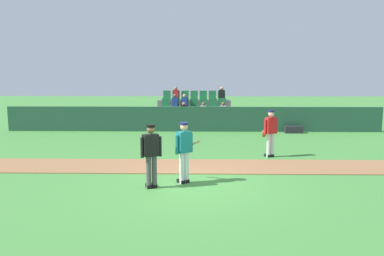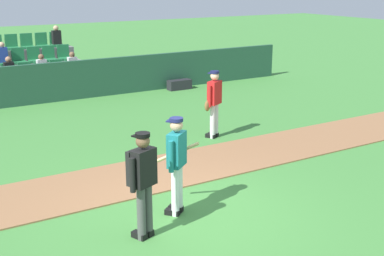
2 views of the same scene
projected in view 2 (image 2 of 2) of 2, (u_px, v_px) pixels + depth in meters
name	position (u px, v px, depth m)	size (l,w,h in m)	color
ground_plane	(186.00, 215.00, 9.09)	(80.00, 80.00, 0.00)	#42843A
infield_dirt_path	(136.00, 177.00, 10.77)	(28.00, 1.96, 0.03)	#936642
dugout_fence	(34.00, 84.00, 16.95)	(20.00, 0.16, 1.33)	#234C38
stadium_bleachers	(21.00, 76.00, 18.49)	(4.45, 2.95, 2.30)	slate
batter_teal_jersey	(177.00, 162.00, 8.89)	(0.72, 0.69, 1.76)	white
umpire_home_plate	(143.00, 179.00, 8.04)	(0.56, 0.41, 1.76)	#4C4C4C
runner_red_jersey	(214.00, 102.00, 13.26)	(0.65, 0.42, 1.76)	silver
equipment_bag	(179.00, 85.00, 19.32)	(0.90, 0.36, 0.36)	#232328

